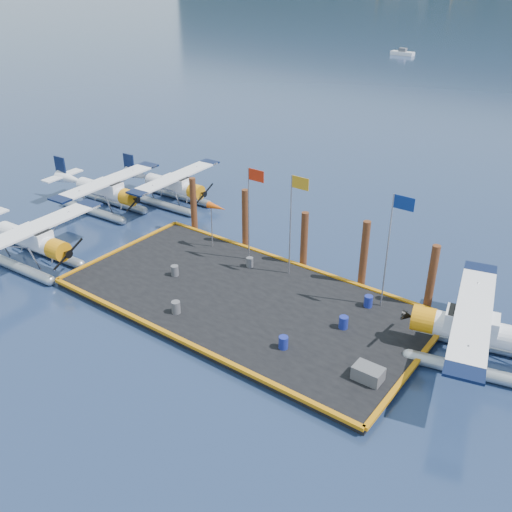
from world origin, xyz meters
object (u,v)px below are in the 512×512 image
(seaplane_b, at_px, (105,193))
(flagpole_red, at_px, (251,201))
(drum_4, at_px, (368,301))
(drum_5, at_px, (250,262))
(drum_1, at_px, (283,342))
(piling_4, at_px, (431,279))
(flagpole_blue, at_px, (393,235))
(piling_0, at_px, (194,206))
(windsock, at_px, (217,208))
(piling_3, at_px, (364,256))
(drum_2, at_px, (343,322))
(seaplane_c, at_px, (173,187))
(crate, at_px, (368,373))
(piling_2, at_px, (304,241))
(drum_0, at_px, (175,271))
(piling_1, at_px, (245,220))
(flagpole_yellow, at_px, (294,211))
(seaplane_a, at_px, (31,242))
(seaplane_d, at_px, (479,335))
(drum_3, at_px, (176,307))

(seaplane_b, distance_m, flagpole_red, 14.32)
(drum_4, height_order, drum_5, drum_4)
(drum_1, height_order, drum_4, same)
(piling_4, bearing_deg, flagpole_blue, -138.42)
(piling_0, bearing_deg, windsock, -24.73)
(drum_5, xyz_separation_m, piling_3, (6.38, 2.34, 1.45))
(drum_2, xyz_separation_m, windsock, (-10.90, 3.08, 2.50))
(piling_0, relative_size, piling_3, 0.93)
(seaplane_c, xyz_separation_m, drum_4, (19.14, -4.85, -0.70))
(crate, bearing_deg, piling_4, 91.54)
(crate, relative_size, flagpole_red, 0.22)
(drum_1, xyz_separation_m, drum_4, (1.62, 5.81, -0.00))
(drum_4, distance_m, windsock, 11.30)
(piling_2, bearing_deg, drum_5, -135.56)
(drum_0, distance_m, piling_3, 11.09)
(windsock, height_order, piling_1, piling_1)
(drum_0, xyz_separation_m, windsock, (-0.22, 4.25, 2.51))
(drum_1, height_order, flagpole_yellow, flagpole_yellow)
(seaplane_a, distance_m, drum_4, 20.74)
(seaplane_d, distance_m, piling_3, 8.08)
(drum_2, distance_m, drum_3, 8.83)
(seaplane_a, height_order, piling_0, piling_0)
(windsock, height_order, piling_3, piling_3)
(flagpole_red, bearing_deg, flagpole_yellow, 0.00)
(seaplane_b, xyz_separation_m, flagpole_blue, (23.01, -0.38, 3.19))
(drum_3, relative_size, drum_5, 1.12)
(flagpole_blue, bearing_deg, drum_0, -159.72)
(flagpole_yellow, distance_m, windsock, 5.87)
(piling_4, bearing_deg, piling_3, 180.00)
(drum_5, xyz_separation_m, flagpole_yellow, (2.59, 0.74, 3.81))
(seaplane_d, height_order, drum_1, seaplane_d)
(flagpole_yellow, bearing_deg, piling_0, 170.14)
(flagpole_yellow, bearing_deg, piling_2, 97.21)
(seaplane_d, xyz_separation_m, windsock, (-17.03, 1.35, 1.64))
(piling_0, bearing_deg, flagpole_yellow, -9.86)
(drum_1, relative_size, drum_3, 0.96)
(drum_0, xyz_separation_m, drum_4, (10.79, 3.75, 0.01))
(drum_3, bearing_deg, piling_2, 74.22)
(drum_5, distance_m, piling_1, 3.45)
(flagpole_blue, bearing_deg, drum_2, -104.93)
(flagpole_blue, relative_size, piling_0, 1.62)
(seaplane_b, height_order, flagpole_blue, flagpole_blue)
(flagpole_blue, distance_m, piling_1, 11.12)
(drum_0, distance_m, windsock, 4.94)
(piling_0, bearing_deg, piling_2, 0.00)
(seaplane_b, relative_size, drum_3, 14.29)
(seaplane_d, bearing_deg, drum_0, 86.37)
(seaplane_c, relative_size, drum_5, 15.18)
(drum_3, height_order, drum_5, drum_3)
(flagpole_blue, height_order, piling_2, flagpole_blue)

